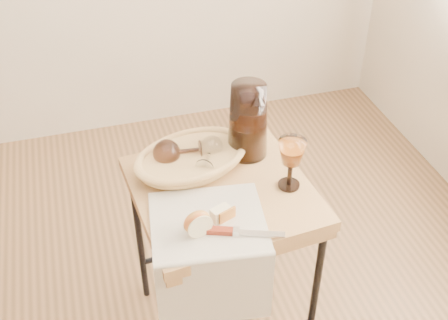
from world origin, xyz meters
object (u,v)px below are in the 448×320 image
object	(u,v)px
pitcher	(248,120)
side_table	(222,262)
apple_half	(197,222)
goblet_lying_a	(181,151)
bread_basket	(192,160)
table_knife	(239,232)
tea_towel	(208,222)
wine_goblet	(291,164)
goblet_lying_b	(209,155)

from	to	relation	value
pitcher	side_table	bearing A→B (deg)	-119.30
apple_half	goblet_lying_a	bearing A→B (deg)	73.17
bread_basket	apple_half	world-z (taller)	apple_half
apple_half	table_knife	distance (m)	0.12
side_table	pitcher	xyz separation A→B (m)	(0.13, 0.15, 0.45)
side_table	bread_basket	bearing A→B (deg)	116.85
tea_towel	table_knife	bearing A→B (deg)	-38.37
tea_towel	table_knife	distance (m)	0.10
pitcher	table_knife	size ratio (longest dim) A/B	1.29
bread_basket	table_knife	xyz separation A→B (m)	(0.05, -0.33, -0.01)
bread_basket	wine_goblet	world-z (taller)	wine_goblet
bread_basket	table_knife	bearing A→B (deg)	-96.83
goblet_lying_b	apple_half	world-z (taller)	goblet_lying_b
tea_towel	side_table	bearing A→B (deg)	66.88
pitcher	goblet_lying_b	bearing A→B (deg)	-151.60
wine_goblet	apple_half	distance (m)	0.34
bread_basket	wine_goblet	bearing A→B (deg)	-49.46
side_table	goblet_lying_b	xyz separation A→B (m)	(-0.01, 0.10, 0.38)
bread_basket	goblet_lying_a	xyz separation A→B (m)	(-0.03, 0.01, 0.03)
tea_towel	pitcher	size ratio (longest dim) A/B	1.10
bread_basket	goblet_lying_a	size ratio (longest dim) A/B	2.38
tea_towel	bread_basket	xyz separation A→B (m)	(0.02, 0.26, 0.02)
pitcher	apple_half	xyz separation A→B (m)	(-0.24, -0.31, -0.08)
goblet_lying_a	pitcher	xyz separation A→B (m)	(0.22, 0.01, 0.07)
table_knife	pitcher	bearing A→B (deg)	88.91
goblet_lying_a	table_knife	world-z (taller)	goblet_lying_a
tea_towel	bread_basket	distance (m)	0.26
goblet_lying_a	pitcher	world-z (taller)	pitcher
side_table	table_knife	size ratio (longest dim) A/B	2.93
tea_towel	goblet_lying_b	distance (m)	0.25
side_table	goblet_lying_b	size ratio (longest dim) A/B	5.58
side_table	goblet_lying_a	size ratio (longest dim) A/B	4.69
bread_basket	pitcher	bearing A→B (deg)	-8.83
goblet_lying_a	goblet_lying_b	size ratio (longest dim) A/B	1.19
goblet_lying_a	table_knife	distance (m)	0.36
bread_basket	goblet_lying_a	world-z (taller)	goblet_lying_a
goblet_lying_a	table_knife	bearing A→B (deg)	108.58
tea_towel	goblet_lying_b	size ratio (longest dim) A/B	2.71
tea_towel	apple_half	world-z (taller)	apple_half
pitcher	table_knife	xyz separation A→B (m)	(-0.14, -0.35, -0.11)
table_knife	goblet_lying_a	bearing A→B (deg)	123.50
table_knife	wine_goblet	bearing A→B (deg)	57.47
goblet_lying_a	wine_goblet	bearing A→B (deg)	152.26
side_table	pitcher	bearing A→B (deg)	49.28
bread_basket	pitcher	size ratio (longest dim) A/B	1.15
bread_basket	tea_towel	bearing A→B (deg)	-109.54
side_table	tea_towel	size ratio (longest dim) A/B	2.06
goblet_lying_b	apple_half	bearing A→B (deg)	-173.42
goblet_lying_b	apple_half	distance (m)	0.29
wine_goblet	apple_half	world-z (taller)	wine_goblet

